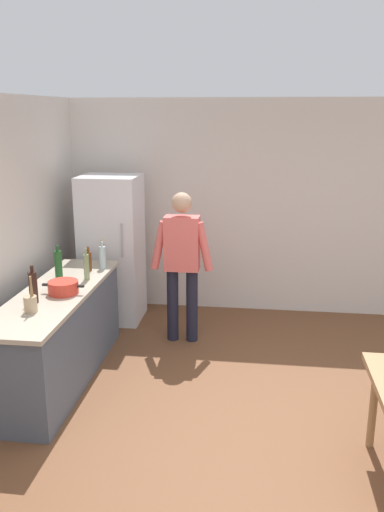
{
  "coord_description": "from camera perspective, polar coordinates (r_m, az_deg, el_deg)",
  "views": [
    {
      "loc": [
        -0.12,
        -3.72,
        2.54
      ],
      "look_at": [
        -0.77,
        1.31,
        1.15
      ],
      "focal_mm": 37.21,
      "sensor_mm": 36.0,
      "label": 1
    }
  ],
  "objects": [
    {
      "name": "ground_plane",
      "position": [
        4.5,
        8.03,
        -19.15
      ],
      "size": [
        14.0,
        14.0,
        0.0
      ],
      "primitive_type": "plane",
      "color": "brown"
    },
    {
      "name": "wall_back",
      "position": [
        6.82,
        8.29,
        5.14
      ],
      "size": [
        6.4,
        0.12,
        2.7
      ],
      "primitive_type": "cube",
      "color": "silver",
      "rests_on": "ground_plane"
    },
    {
      "name": "kitchen_counter",
      "position": [
        5.32,
        -14.13,
        -8.25
      ],
      "size": [
        0.64,
        2.2,
        0.9
      ],
      "color": "#4C5666",
      "rests_on": "ground_plane"
    },
    {
      "name": "refrigerator",
      "position": [
        6.58,
        -8.57,
        0.73
      ],
      "size": [
        0.7,
        0.67,
        1.8
      ],
      "color": "white",
      "rests_on": "ground_plane"
    },
    {
      "name": "person",
      "position": [
        5.84,
        -1.08,
        -0.17
      ],
      "size": [
        0.7,
        0.22,
        1.7
      ],
      "color": "#1E1E2D",
      "rests_on": "ground_plane"
    },
    {
      "name": "cooking_pot",
      "position": [
        5.06,
        -13.68,
        -3.3
      ],
      "size": [
        0.4,
        0.28,
        0.12
      ],
      "color": "red",
      "rests_on": "kitchen_counter"
    },
    {
      "name": "utensil_jar",
      "position": [
        4.67,
        -16.97,
        -4.89
      ],
      "size": [
        0.11,
        0.11,
        0.32
      ],
      "color": "tan",
      "rests_on": "kitchen_counter"
    },
    {
      "name": "bottle_vinegar_tall",
      "position": [
        5.4,
        -11.28,
        -1.13
      ],
      "size": [
        0.06,
        0.06,
        0.32
      ],
      "color": "gray",
      "rests_on": "kitchen_counter"
    },
    {
      "name": "bottle_wine_green",
      "position": [
        5.52,
        -14.18,
        -0.84
      ],
      "size": [
        0.08,
        0.08,
        0.34
      ],
      "color": "#1E5123",
      "rests_on": "kitchen_counter"
    },
    {
      "name": "bottle_wine_dark",
      "position": [
        4.87,
        -16.71,
        -3.2
      ],
      "size": [
        0.08,
        0.08,
        0.34
      ],
      "color": "black",
      "rests_on": "kitchen_counter"
    },
    {
      "name": "bottle_water_clear",
      "position": [
        5.77,
        -9.6,
        -0.09
      ],
      "size": [
        0.07,
        0.07,
        0.3
      ],
      "color": "silver",
      "rests_on": "kitchen_counter"
    },
    {
      "name": "bottle_beer_brown",
      "position": [
        5.71,
        -11.04,
        -0.53
      ],
      "size": [
        0.06,
        0.06,
        0.26
      ],
      "color": "#5B3314",
      "rests_on": "kitchen_counter"
    },
    {
      "name": "bottle_oil_amber",
      "position": [
        5.92,
        -9.63,
        0.19
      ],
      "size": [
        0.06,
        0.06,
        0.28
      ],
      "color": "#996619",
      "rests_on": "kitchen_counter"
    }
  ]
}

